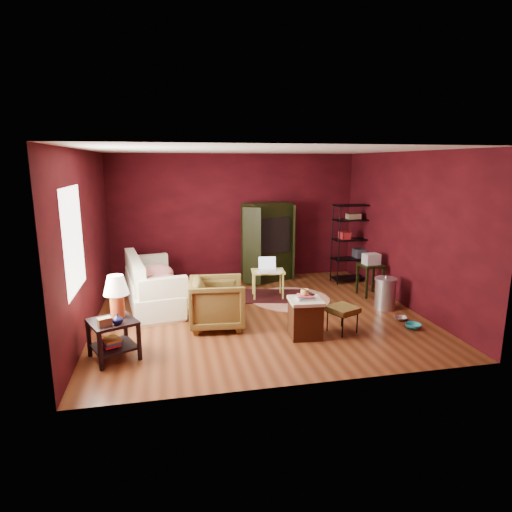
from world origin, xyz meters
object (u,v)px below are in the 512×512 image
Objects in this scene: hamper at (305,317)px; side_table at (115,309)px; laptop_desk at (268,273)px; tv_armoire at (268,241)px; sofa at (152,284)px; armchair at (217,301)px; wire_shelving at (353,240)px.

side_table is at bearing -177.69° from hamper.
tv_armoire is (0.29, 1.23, 0.42)m from laptop_desk.
tv_armoire is (2.48, 1.28, 0.49)m from sofa.
armchair is at bearing -124.00° from laptop_desk.
sofa is 2.72× the size of laptop_desk.
side_table is at bearing 123.26° from armchair.
armchair is at bearing -149.33° from sofa.
side_table is (-0.43, -2.06, 0.26)m from sofa.
tv_armoire is (0.18, 3.23, 0.60)m from hamper.
side_table is at bearing -152.49° from wire_shelving.
laptop_desk is (2.62, 2.11, -0.19)m from side_table.
armchair is 0.50× the size of tv_armoire.
laptop_desk is (1.15, 1.32, 0.05)m from armchair.
tv_armoire is at bearing -24.27° from armchair.
tv_armoire is at bearing 161.00° from wire_shelving.
laptop_desk is (2.20, 0.05, 0.07)m from sofa.
hamper is (2.31, -1.95, -0.11)m from sofa.
hamper is 0.39× the size of tv_armoire.
sofa is 3.02m from hamper.
wire_shelving reaches higher than laptop_desk.
sofa is 1.65m from armchair.
armchair is 3.87m from wire_shelving.
side_table reaches higher than hamper.
sofa is 1.90× the size of side_table.
sofa is 2.84m from tv_armoire.
armchair reaches higher than hamper.
tv_armoire reaches higher than sofa.
tv_armoire is (2.91, 3.34, 0.23)m from side_table.
hamper is 3.29m from tv_armoire.
laptop_desk reaches higher than hamper.
armchair is 1.75m from laptop_desk.
sofa is at bearing -173.80° from tv_armoire.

